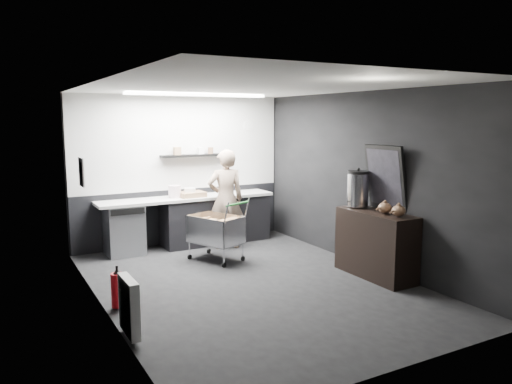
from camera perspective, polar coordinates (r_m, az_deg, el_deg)
floor at (r=7.06m, az=-0.48°, el=-10.48°), size 5.50×5.50×0.00m
ceiling at (r=6.70m, az=-0.51°, el=11.96°), size 5.50×5.50×0.00m
wall_back at (r=9.24m, az=-8.64°, el=2.50°), size 5.50×0.00×5.50m
wall_front at (r=4.55m, az=16.22°, el=-3.77°), size 5.50×0.00×5.50m
wall_left at (r=6.07m, az=-17.36°, el=-0.84°), size 0.00×5.50×5.50m
wall_right at (r=7.89m, az=12.40°, el=1.40°), size 0.00×5.50×5.50m
kitchen_wall_panel at (r=9.19m, az=-8.66°, el=5.59°), size 3.95×0.02×1.70m
dado_panel at (r=9.35m, az=-8.48°, el=-2.70°), size 3.95×0.02×1.00m
floating_shelf at (r=9.17m, az=-7.22°, el=4.17°), size 1.20×0.22×0.04m
wall_clock at (r=9.74m, az=-0.87°, el=7.60°), size 0.20×0.03×0.20m
poster at (r=7.32m, az=-19.34°, el=2.16°), size 0.02×0.30×0.40m
poster_red_band at (r=7.31m, az=-19.32°, el=2.71°), size 0.02×0.22×0.10m
radiator at (r=5.48m, az=-14.31°, el=-12.53°), size 0.10×0.50×0.60m
ceiling_strip at (r=8.37m, az=-6.66°, el=10.98°), size 2.40×0.20×0.04m
prep_counter at (r=9.12m, az=-6.99°, el=-3.23°), size 3.20×0.61×0.90m
person at (r=8.80m, az=-3.49°, el=-0.82°), size 0.72×0.55×1.76m
shopping_cart at (r=8.11m, az=-4.65°, el=-4.54°), size 0.87×1.11×1.00m
sideboard at (r=7.47m, az=13.44°, el=-4.84°), size 0.55×1.28×1.91m
fire_extinguisher at (r=6.35m, az=-15.54°, el=-10.62°), size 0.16×0.16×0.51m
cardboard_box at (r=8.96m, az=-7.36°, el=-0.27°), size 0.47×0.37×0.09m
pink_tub at (r=8.90m, az=-9.28°, el=0.04°), size 0.22×0.22×0.22m
white_container at (r=8.95m, az=-7.57°, el=-0.06°), size 0.21×0.18×0.16m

